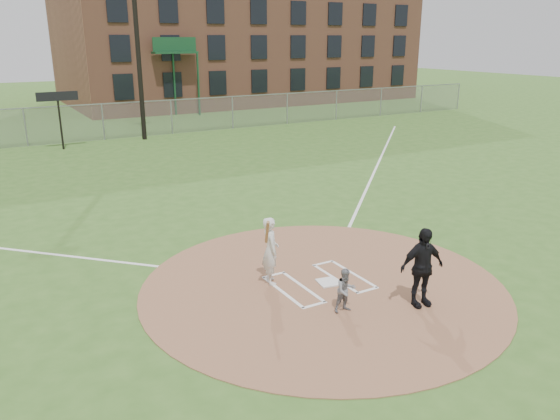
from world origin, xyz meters
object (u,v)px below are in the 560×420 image
catcher (346,290)px  umpire (422,267)px  batter_at_plate (270,250)px  home_plate (329,282)px

catcher → umpire: size_ratio=0.55×
batter_at_plate → catcher: bearing=-71.6°
catcher → batter_at_plate: batter_at_plate is taller
home_plate → catcher: 1.48m
umpire → home_plate: bearing=129.1°
umpire → catcher: bearing=169.8°
catcher → umpire: umpire is taller
home_plate → umpire: bearing=-60.2°
catcher → batter_at_plate: 2.15m
catcher → umpire: (1.56, -0.55, 0.39)m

